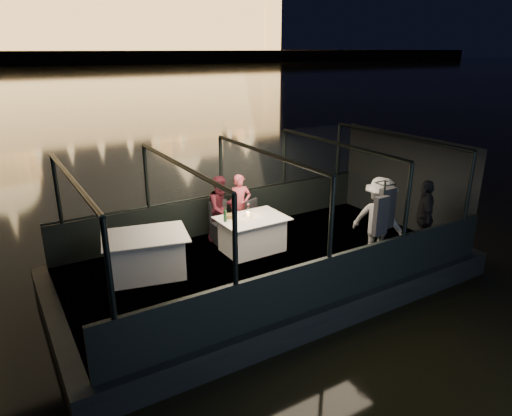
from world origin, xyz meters
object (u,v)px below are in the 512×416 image
chair_port_right (255,220)px  person_man_maroon (221,209)px  dining_table_aft (147,257)px  passenger_stripe (379,223)px  wine_bottle (225,215)px  person_woman_coral (240,203)px  chair_port_left (222,223)px  passenger_dark (424,215)px  dining_table_central (252,234)px  coat_stand (380,232)px

chair_port_right → person_man_maroon: person_man_maroon is taller
dining_table_aft → passenger_stripe: size_ratio=0.89×
wine_bottle → passenger_stripe: bearing=-36.4°
chair_port_right → person_woman_coral: 0.55m
chair_port_left → passenger_dark: size_ratio=0.57×
chair_port_left → chair_port_right: 0.80m
dining_table_central → person_woman_coral: person_woman_coral is taller
person_man_maroon → passenger_dark: size_ratio=0.93×
chair_port_left → coat_stand: size_ratio=0.48×
chair_port_left → wine_bottle: (-0.25, -0.66, 0.47)m
dining_table_central → chair_port_right: size_ratio=1.65×
dining_table_central → chair_port_right: (0.43, 0.58, 0.06)m
chair_port_left → chair_port_right: (0.77, -0.19, 0.00)m
dining_table_central → passenger_dark: 3.72m
passenger_dark → wine_bottle: size_ratio=5.26×
dining_table_aft → person_woman_coral: 2.81m
person_woman_coral → passenger_stripe: (1.69, -2.80, 0.10)m
dining_table_aft → passenger_dark: size_ratio=0.98×
coat_stand → person_woman_coral: coat_stand is taller
person_woman_coral → passenger_dark: bearing=-32.5°
person_man_maroon → dining_table_aft: bearing=-167.2°
chair_port_left → person_man_maroon: size_ratio=0.61×
coat_stand → person_man_maroon: size_ratio=1.27×
dining_table_central → passenger_stripe: size_ratio=0.80×
dining_table_central → person_man_maroon: 1.03m
dining_table_central → wine_bottle: bearing=169.7°
coat_stand → chair_port_right: bearing=110.9°
passenger_stripe → passenger_dark: bearing=-118.2°
person_woman_coral → person_man_maroon: 0.56m
person_woman_coral → passenger_stripe: bearing=-45.4°
dining_table_aft → person_man_maroon: 2.27m
dining_table_aft → passenger_dark: (5.48, -2.01, 0.47)m
chair_port_left → person_man_maroon: (0.07, 0.15, 0.30)m
passenger_stripe → passenger_dark: (1.17, -0.17, 0.00)m
passenger_dark → wine_bottle: bearing=-78.5°
dining_table_central → wine_bottle: 0.81m
chair_port_right → coat_stand: (1.09, -2.84, 0.45)m
chair_port_right → coat_stand: size_ratio=0.45×
wine_bottle → person_man_maroon: bearing=68.5°
dining_table_central → passenger_stripe: (1.96, -1.78, 0.47)m
dining_table_aft → person_woman_coral: size_ratio=1.11×
coat_stand → dining_table_aft: bearing=148.9°
dining_table_central → chair_port_left: (-0.35, 0.77, 0.06)m
dining_table_central → chair_port_left: chair_port_left is taller
chair_port_left → passenger_stripe: 3.46m
dining_table_aft → chair_port_right: chair_port_right is taller
dining_table_central → dining_table_aft: (-2.35, 0.07, 0.00)m
chair_port_left → person_man_maroon: bearing=66.7°
passenger_stripe → person_man_maroon: bearing=19.5°
chair_port_left → person_man_maroon: person_man_maroon is taller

